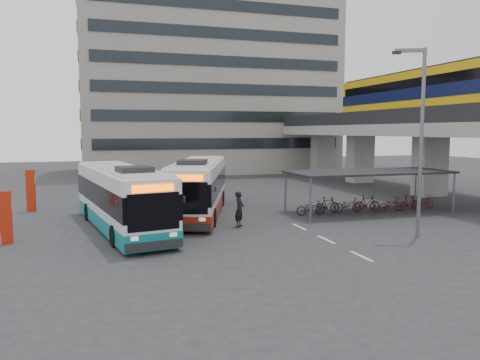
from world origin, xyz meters
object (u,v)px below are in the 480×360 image
object	(u,v)px
bus_main	(199,188)
lamp_post	(419,131)
pedestrian	(239,209)
bus_teal	(121,198)

from	to	relation	value
bus_main	lamp_post	size ratio (longest dim) A/B	1.35
pedestrian	lamp_post	distance (m)	9.56
bus_main	lamp_post	world-z (taller)	lamp_post
bus_main	pedestrian	world-z (taller)	bus_main
bus_teal	pedestrian	size ratio (longest dim) A/B	6.31
pedestrian	lamp_post	bearing A→B (deg)	-84.25
pedestrian	lamp_post	world-z (taller)	lamp_post
lamp_post	bus_teal	bearing A→B (deg)	178.88
lamp_post	bus_main	bearing A→B (deg)	156.45
bus_teal	pedestrian	distance (m)	6.09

